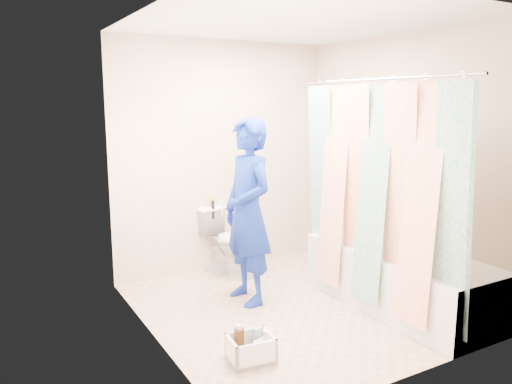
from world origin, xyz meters
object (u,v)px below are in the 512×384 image
toilet (231,241)px  plumber (248,212)px  bathtub (399,277)px  cleaning_caddy (252,349)px

toilet → plumber: bearing=-125.7°
bathtub → toilet: bearing=120.3°
toilet → cleaning_caddy: toilet is taller
cleaning_caddy → bathtub: bearing=13.3°
plumber → cleaning_caddy: 1.30m
plumber → cleaning_caddy: size_ratio=5.01×
plumber → cleaning_caddy: plumber is taller
toilet → cleaning_caddy: size_ratio=2.13×
toilet → plumber: plumber is taller
toilet → cleaning_caddy: 1.85m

